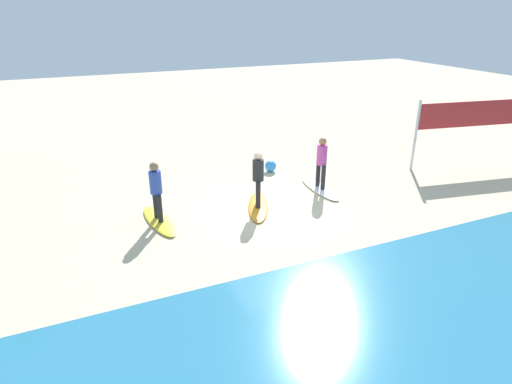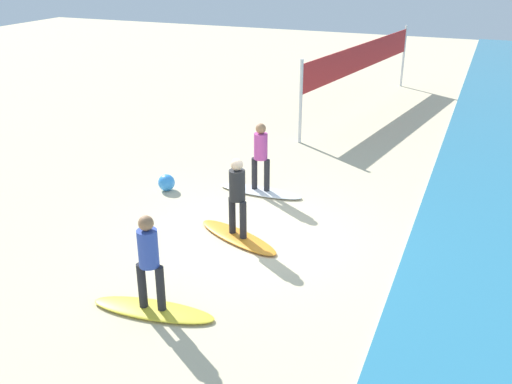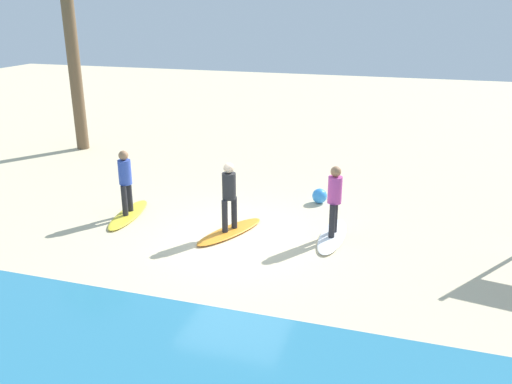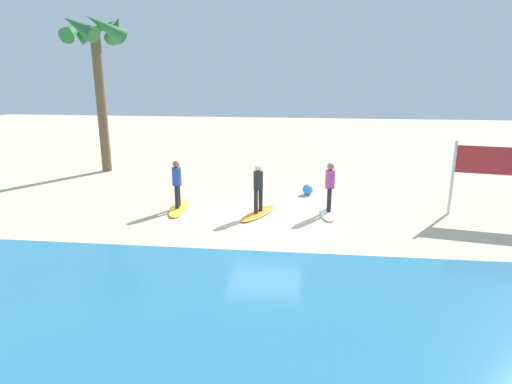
# 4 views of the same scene
# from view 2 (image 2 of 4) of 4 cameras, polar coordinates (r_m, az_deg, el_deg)

# --- Properties ---
(ground_plane) EXTENTS (60.00, 60.00, 0.00)m
(ground_plane) POSITION_cam_2_polar(r_m,az_deg,el_deg) (11.84, -0.32, -4.30)
(ground_plane) COLOR beige
(surfboard_white) EXTENTS (0.60, 2.11, 0.09)m
(surfboard_white) POSITION_cam_2_polar(r_m,az_deg,el_deg) (13.81, 0.46, 0.09)
(surfboard_white) COLOR white
(surfboard_white) RESTS_ON ground
(surfer_white) EXTENTS (0.32, 0.46, 1.64)m
(surfer_white) POSITION_cam_2_polar(r_m,az_deg,el_deg) (13.45, 0.47, 3.97)
(surfer_white) COLOR #232328
(surfer_white) RESTS_ON surfboard_white
(surfboard_orange) EXTENTS (1.35, 2.15, 0.09)m
(surfboard_orange) POSITION_cam_2_polar(r_m,az_deg,el_deg) (11.68, -1.81, -4.47)
(surfboard_orange) COLOR orange
(surfboard_orange) RESTS_ON ground
(surfer_orange) EXTENTS (0.32, 0.43, 1.64)m
(surfer_orange) POSITION_cam_2_polar(r_m,az_deg,el_deg) (11.25, -1.87, 0.00)
(surfer_orange) COLOR #232328
(surfer_orange) RESTS_ON surfboard_orange
(surfboard_yellow) EXTENTS (0.80, 2.15, 0.09)m
(surfboard_yellow) POSITION_cam_2_polar(r_m,az_deg,el_deg) (9.65, -10.16, -11.43)
(surfboard_yellow) COLOR yellow
(surfboard_yellow) RESTS_ON ground
(surfer_yellow) EXTENTS (0.32, 0.46, 1.64)m
(surfer_yellow) POSITION_cam_2_polar(r_m,az_deg,el_deg) (9.13, -10.60, -6.29)
(surfer_yellow) COLOR #232328
(surfer_yellow) RESTS_ON surfboard_yellow
(volleyball_net) EXTENTS (8.96, 1.67, 2.50)m
(volleyball_net) POSITION_cam_2_polar(r_m,az_deg,el_deg) (21.01, 10.47, 12.77)
(volleyball_net) COLOR silver
(volleyball_net) RESTS_ON ground
(beach_ball) EXTENTS (0.41, 0.41, 0.41)m
(beach_ball) POSITION_cam_2_polar(r_m,az_deg,el_deg) (14.06, -8.87, 0.93)
(beach_ball) COLOR #338CE5
(beach_ball) RESTS_ON ground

